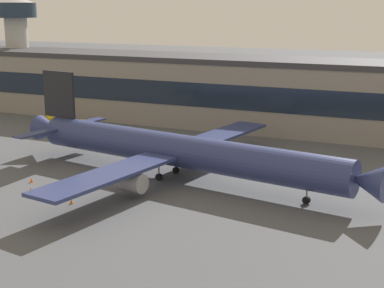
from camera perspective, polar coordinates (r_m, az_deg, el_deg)
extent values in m
plane|color=#4C4F54|center=(90.44, -5.23, -4.06)|extent=(600.00, 600.00, 0.00)
cube|color=gray|center=(133.01, 5.28, 4.84)|extent=(193.13, 17.51, 14.74)
cube|color=#38383D|center=(132.06, 5.35, 8.26)|extent=(197.00, 17.86, 1.20)
cube|color=#192333|center=(124.70, 3.95, 4.63)|extent=(189.27, 0.16, 5.31)
cylinder|color=navy|center=(91.65, -1.03, -0.69)|extent=(56.24, 14.26, 5.26)
cone|color=navy|center=(79.23, 16.93, -3.55)|extent=(5.47, 5.69, 4.99)
cone|color=navy|center=(111.00, -13.84, 1.41)|extent=(6.47, 5.60, 4.73)
cube|color=black|center=(107.77, -13.01, 4.80)|extent=(7.34, 1.68, 8.41)
cube|color=navy|center=(112.42, -10.54, 2.14)|extent=(3.90, 9.72, 0.30)
cube|color=navy|center=(104.64, -14.94, 1.07)|extent=(3.90, 9.72, 0.30)
cube|color=navy|center=(105.32, 2.80, 0.86)|extent=(10.00, 25.89, 0.50)
cube|color=navy|center=(81.45, -8.32, -3.03)|extent=(10.00, 25.89, 0.50)
cylinder|color=#99999E|center=(102.08, 2.17, -0.60)|extent=(4.75, 3.55, 2.89)
cylinder|color=#99999E|center=(84.08, -6.05, -3.75)|extent=(4.75, 3.55, 2.89)
cylinder|color=black|center=(83.06, 11.23, -5.47)|extent=(1.17, 0.67, 1.10)
cylinder|color=slate|center=(82.65, 11.27, -4.60)|extent=(0.24, 0.24, 2.11)
cylinder|color=black|center=(96.16, -1.60, -2.60)|extent=(1.17, 0.67, 1.10)
cylinder|color=slate|center=(95.80, -1.60, -1.83)|extent=(0.24, 0.24, 2.11)
cylinder|color=black|center=(92.50, -3.29, -3.27)|extent=(1.17, 0.67, 1.10)
cylinder|color=slate|center=(92.13, -3.30, -2.47)|extent=(0.24, 0.24, 2.11)
cylinder|color=#B7B7B2|center=(170.18, -16.78, 7.79)|extent=(6.14, 6.14, 24.14)
cylinder|color=#1E2D42|center=(169.52, -17.10, 12.52)|extent=(11.66, 11.66, 4.00)
cube|color=yellow|center=(140.39, -13.69, 2.39)|extent=(6.04, 5.83, 1.60)
cube|color=black|center=(142.04, -13.81, 2.64)|extent=(2.89, 2.87, 0.40)
cylinder|color=black|center=(142.59, -14.17, 2.20)|extent=(0.72, 0.70, 0.70)
cylinder|color=black|center=(142.85, -13.46, 2.26)|extent=(0.72, 0.70, 0.70)
cylinder|color=black|center=(138.24, -13.89, 1.87)|extent=(0.72, 0.70, 0.70)
cylinder|color=black|center=(138.50, -13.15, 1.93)|extent=(0.72, 0.70, 0.70)
cube|color=yellow|center=(133.06, -10.95, 1.91)|extent=(2.94, 4.74, 1.50)
cube|color=black|center=(131.89, -11.14, 1.93)|extent=(2.08, 1.93, 0.38)
cylinder|color=black|center=(131.50, -10.82, 1.45)|extent=(0.47, 0.75, 0.70)
cylinder|color=black|center=(132.10, -11.52, 1.47)|extent=(0.47, 0.75, 0.70)
cylinder|color=black|center=(134.32, -10.36, 1.72)|extent=(0.47, 0.75, 0.70)
cylinder|color=black|center=(134.91, -11.05, 1.74)|extent=(0.47, 0.75, 0.70)
cone|color=#F2590C|center=(94.77, -15.58, -3.46)|extent=(0.58, 0.58, 0.73)
cone|color=#F2590C|center=(83.37, -11.84, -5.59)|extent=(0.51, 0.51, 0.64)
cone|color=#F2590C|center=(90.46, -15.64, -4.32)|extent=(0.45, 0.45, 0.56)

